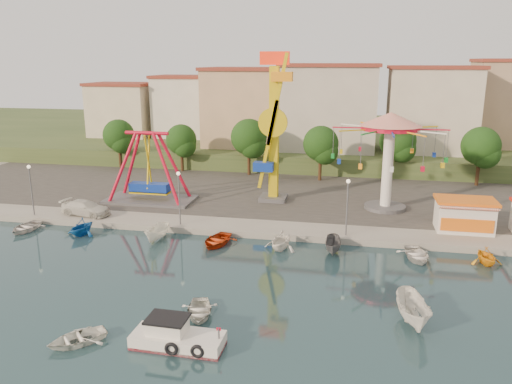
% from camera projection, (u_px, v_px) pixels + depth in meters
% --- Properties ---
extents(ground, '(200.00, 200.00, 0.00)m').
position_uv_depth(ground, '(226.00, 297.00, 35.19)').
color(ground, '#132835').
rests_on(ground, ground).
extents(quay_deck, '(200.00, 100.00, 0.60)m').
position_uv_depth(quay_deck, '(309.00, 148.00, 93.89)').
color(quay_deck, '#9E998E').
rests_on(quay_deck, ground).
extents(asphalt_pad, '(90.00, 28.00, 0.01)m').
position_uv_depth(asphalt_pad, '(285.00, 187.00, 63.47)').
color(asphalt_pad, '#4C4944').
rests_on(asphalt_pad, quay_deck).
extents(hill_terrace, '(200.00, 60.00, 3.00)m').
position_uv_depth(hill_terrace, '(312.00, 137.00, 98.33)').
color(hill_terrace, '#384C26').
rests_on(hill_terrace, ground).
extents(pirate_ship_ride, '(10.00, 5.00, 8.00)m').
position_uv_depth(pirate_ship_ride, '(149.00, 168.00, 56.06)').
color(pirate_ship_ride, '#59595E').
rests_on(pirate_ship_ride, quay_deck).
extents(kamikaze_tower, '(3.68, 3.10, 16.50)m').
position_uv_depth(kamikaze_tower, '(275.00, 131.00, 55.11)').
color(kamikaze_tower, '#59595E').
rests_on(kamikaze_tower, quay_deck).
extents(wave_swinger, '(11.60, 11.60, 10.40)m').
position_uv_depth(wave_swinger, '(389.00, 139.00, 52.07)').
color(wave_swinger, '#59595E').
rests_on(wave_swinger, quay_deck).
extents(booth_left, '(5.40, 3.78, 3.08)m').
position_uv_depth(booth_left, '(464.00, 215.00, 46.69)').
color(booth_left, white).
rests_on(booth_left, quay_deck).
extents(lamp_post_0, '(0.14, 0.14, 5.00)m').
position_uv_depth(lamp_post_0, '(32.00, 191.00, 51.29)').
color(lamp_post_0, '#59595E').
rests_on(lamp_post_0, quay_deck).
extents(lamp_post_1, '(0.14, 0.14, 5.00)m').
position_uv_depth(lamp_post_1, '(179.00, 200.00, 48.24)').
color(lamp_post_1, '#59595E').
rests_on(lamp_post_1, quay_deck).
extents(lamp_post_2, '(0.14, 0.14, 5.00)m').
position_uv_depth(lamp_post_2, '(347.00, 209.00, 45.20)').
color(lamp_post_2, '#59595E').
rests_on(lamp_post_2, quay_deck).
extents(tree_0, '(4.60, 4.60, 7.19)m').
position_uv_depth(tree_0, '(119.00, 135.00, 73.79)').
color(tree_0, '#382314').
rests_on(tree_0, quay_deck).
extents(tree_1, '(4.35, 4.35, 6.80)m').
position_uv_depth(tree_1, '(181.00, 140.00, 71.26)').
color(tree_1, '#382314').
rests_on(tree_1, quay_deck).
extents(tree_2, '(5.02, 5.02, 7.85)m').
position_uv_depth(tree_2, '(249.00, 137.00, 68.77)').
color(tree_2, '#382314').
rests_on(tree_2, quay_deck).
extents(tree_3, '(4.68, 4.68, 7.32)m').
position_uv_depth(tree_3, '(321.00, 144.00, 65.59)').
color(tree_3, '#382314').
rests_on(tree_3, quay_deck).
extents(tree_4, '(4.86, 4.86, 7.60)m').
position_uv_depth(tree_4, '(398.00, 141.00, 66.47)').
color(tree_4, '#382314').
rests_on(tree_4, quay_deck).
extents(tree_5, '(4.83, 4.83, 7.54)m').
position_uv_depth(tree_5, '(481.00, 146.00, 62.86)').
color(tree_5, '#382314').
rests_on(tree_5, quay_deck).
extents(building_0, '(9.26, 9.53, 11.87)m').
position_uv_depth(building_0, '(101.00, 105.00, 82.93)').
color(building_0, beige).
rests_on(building_0, hill_terrace).
extents(building_1, '(12.33, 9.01, 8.63)m').
position_uv_depth(building_1, '(181.00, 113.00, 86.09)').
color(building_1, silver).
rests_on(building_1, hill_terrace).
extents(building_2, '(11.95, 9.28, 11.23)m').
position_uv_depth(building_2, '(256.00, 107.00, 83.81)').
color(building_2, tan).
rests_on(building_2, hill_terrace).
extents(building_3, '(12.59, 10.50, 9.20)m').
position_uv_depth(building_3, '(338.00, 117.00, 78.45)').
color(building_3, beige).
rests_on(building_3, hill_terrace).
extents(building_4, '(10.75, 9.23, 9.24)m').
position_uv_depth(building_4, '(425.00, 116.00, 79.11)').
color(building_4, beige).
rests_on(building_4, hill_terrace).
extents(cabin_motorboat, '(5.40, 2.25, 1.89)m').
position_uv_depth(cabin_motorboat, '(176.00, 338.00, 28.98)').
color(cabin_motorboat, white).
rests_on(cabin_motorboat, ground).
extents(rowboat_a, '(3.24, 3.92, 0.70)m').
position_uv_depth(rowboat_a, '(199.00, 311.00, 32.50)').
color(rowboat_a, white).
rests_on(rowboat_a, ground).
extents(rowboat_b, '(4.11, 4.13, 0.70)m').
position_uv_depth(rowboat_b, '(77.00, 338.00, 29.28)').
color(rowboat_b, white).
rests_on(rowboat_b, ground).
extents(skiff, '(2.39, 4.83, 1.79)m').
position_uv_depth(skiff, '(413.00, 311.00, 31.32)').
color(skiff, white).
rests_on(skiff, ground).
extents(van, '(5.49, 2.83, 1.52)m').
position_uv_depth(van, '(86.00, 208.00, 51.66)').
color(van, silver).
rests_on(van, quay_deck).
extents(moored_boat_0, '(2.88, 3.90, 0.78)m').
position_uv_depth(moored_boat_0, '(25.00, 227.00, 48.71)').
color(moored_boat_0, silver).
rests_on(moored_boat_0, ground).
extents(moored_boat_1, '(3.27, 3.62, 1.68)m').
position_uv_depth(moored_boat_1, '(81.00, 227.00, 47.45)').
color(moored_boat_1, '#12519F').
rests_on(moored_boat_1, ground).
extents(moored_boat_2, '(1.87, 3.86, 1.43)m').
position_uv_depth(moored_boat_2, '(157.00, 233.00, 46.02)').
color(moored_boat_2, white).
rests_on(moored_boat_2, ground).
extents(moored_boat_3, '(3.65, 4.57, 0.85)m').
position_uv_depth(moored_boat_3, '(217.00, 240.00, 45.02)').
color(moored_boat_3, '#B4320E').
rests_on(moored_boat_3, ground).
extents(moored_boat_4, '(3.70, 4.00, 1.74)m').
position_uv_depth(moored_boat_4, '(281.00, 240.00, 43.79)').
color(moored_boat_4, white).
rests_on(moored_boat_4, ground).
extents(moored_boat_5, '(1.42, 3.61, 1.38)m').
position_uv_depth(moored_boat_5, '(333.00, 246.00, 42.97)').
color(moored_boat_5, '#525256').
rests_on(moored_boat_5, ground).
extents(moored_boat_6, '(3.35, 4.27, 0.80)m').
position_uv_depth(moored_boat_6, '(416.00, 255.00, 41.73)').
color(moored_boat_6, white).
rests_on(moored_boat_6, ground).
extents(moored_boat_7, '(3.01, 3.31, 1.49)m').
position_uv_depth(moored_boat_7, '(486.00, 256.00, 40.60)').
color(moored_boat_7, '#FFA716').
rests_on(moored_boat_7, ground).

